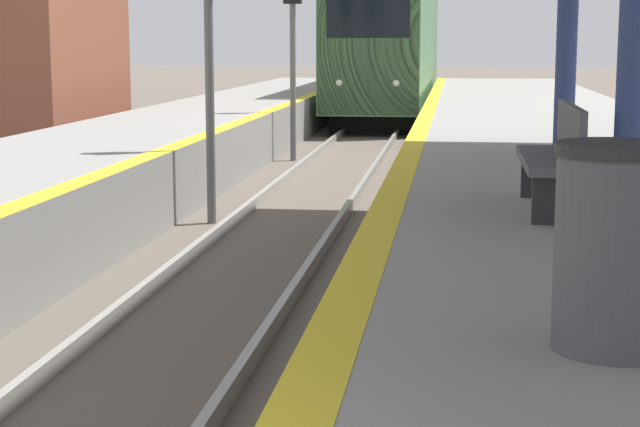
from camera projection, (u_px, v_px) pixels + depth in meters
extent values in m
cube|color=black|center=(393.00, 103.00, 37.96)|extent=(2.23, 19.88, 0.55)
cube|color=#477247|center=(394.00, 41.00, 37.62)|extent=(2.63, 22.09, 3.77)
cube|color=yellow|center=(368.00, 42.00, 26.88)|extent=(2.57, 0.16, 3.70)
cube|color=black|center=(368.00, 15.00, 26.72)|extent=(2.10, 0.06, 1.13)
sphere|color=white|center=(339.00, 83.00, 27.08)|extent=(0.18, 0.18, 0.18)
sphere|color=white|center=(396.00, 83.00, 26.90)|extent=(0.18, 0.18, 0.18)
cylinder|color=#595959|center=(210.00, 106.00, 14.35)|extent=(0.12, 0.12, 3.20)
cylinder|color=#595959|center=(293.00, 83.00, 21.94)|extent=(0.12, 0.12, 3.20)
cylinder|color=navy|center=(568.00, 9.00, 13.35)|extent=(0.26, 0.26, 3.69)
cylinder|color=#4C4C51|center=(617.00, 254.00, 5.06)|extent=(0.60, 0.60, 0.94)
cylinder|color=#262626|center=(622.00, 149.00, 4.98)|extent=(0.63, 0.63, 0.06)
cube|color=#4C4C51|center=(547.00, 160.00, 9.27)|extent=(0.44, 1.88, 0.08)
cube|color=#4C4C51|center=(571.00, 130.00, 9.20)|extent=(0.06, 1.88, 0.44)
cube|color=#262628|center=(554.00, 200.00, 8.57)|extent=(0.35, 0.08, 0.40)
cube|color=#262628|center=(540.00, 176.00, 10.04)|extent=(0.35, 0.08, 0.40)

